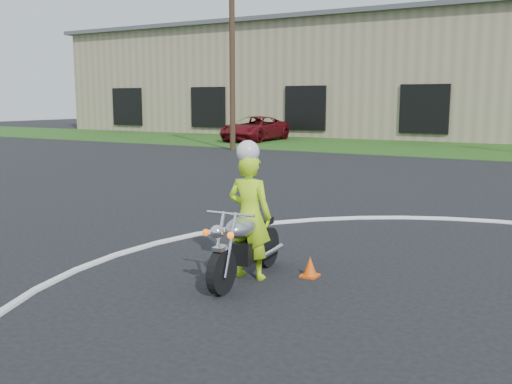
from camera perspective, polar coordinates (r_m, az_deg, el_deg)
The scene contains 4 objects.
primary_motorcycle at distance 8.13m, azimuth -1.10°, elevation -5.27°, with size 0.72×2.05×1.08m.
rider_primary_grp at distance 8.15m, azimuth -0.65°, elevation -2.05°, with size 0.69×0.48×2.00m.
pickup_grp at distance 35.95m, azimuth -0.13°, elevation 6.36°, with size 2.63×5.55×1.53m.
warehouse at distance 47.54m, azimuth 6.93°, elevation 11.08°, with size 41.00×17.00×8.30m.
Camera 1 is at (0.54, -3.76, 2.56)m, focal length 40.00 mm.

